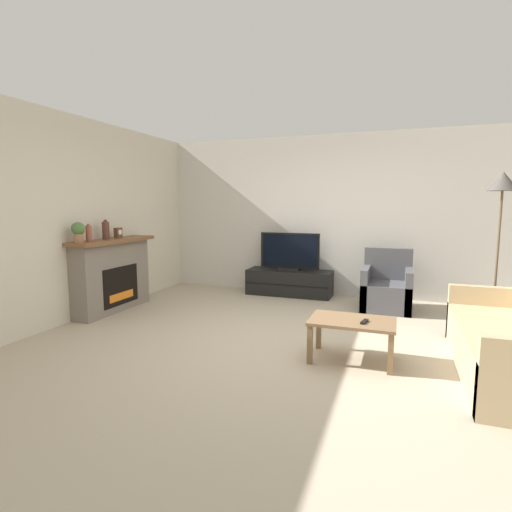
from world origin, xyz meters
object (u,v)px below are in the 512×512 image
object	(u,v)px
fireplace	(112,274)
floor_lamp	(502,192)
tv_stand	(289,282)
armchair	(387,290)
coffee_table	(352,326)
mantel_vase_centre_left	(106,230)
mantel_clock	(118,233)
potted_plant	(78,231)
tv	(290,253)
mantel_vase_left	(89,233)
remote	(364,322)

from	to	relation	value
fireplace	floor_lamp	size ratio (longest dim) A/B	0.76
tv_stand	armchair	world-z (taller)	armchair
tv_stand	coffee_table	xyz separation A→B (m)	(1.34, -2.60, 0.14)
mantel_vase_centre_left	mantel_clock	size ratio (longest dim) A/B	1.87
fireplace	armchair	distance (m)	4.03
mantel_vase_centre_left	floor_lamp	size ratio (longest dim) A/B	0.15
fireplace	tv_stand	xyz separation A→B (m)	(2.15, 1.87, -0.32)
coffee_table	floor_lamp	world-z (taller)	floor_lamp
potted_plant	coffee_table	distance (m)	3.57
potted_plant	tv	world-z (taller)	potted_plant
mantel_clock	armchair	xyz separation A→B (m)	(3.72, 1.33, -0.84)
fireplace	mantel_vase_centre_left	world-z (taller)	mantel_vase_centre_left
tv_stand	floor_lamp	xyz separation A→B (m)	(2.86, -1.07, 1.47)
tv_stand	floor_lamp	size ratio (longest dim) A/B	0.75
mantel_vase_left	potted_plant	xyz separation A→B (m)	(0.00, -0.18, 0.04)
fireplace	remote	bearing A→B (deg)	-12.36
fireplace	tv	xyz separation A→B (m)	(2.15, 1.86, 0.19)
mantel_clock	tv	xyz separation A→B (m)	(2.13, 1.72, -0.40)
armchair	floor_lamp	distance (m)	2.00
fireplace	mantel_vase_left	world-z (taller)	mantel_vase_left
tv	coffee_table	bearing A→B (deg)	-62.69
mantel_vase_centre_left	coffee_table	size ratio (longest dim) A/B	0.34
armchair	remote	size ratio (longest dim) A/B	5.70
fireplace	remote	world-z (taller)	fireplace
mantel_vase_left	floor_lamp	world-z (taller)	floor_lamp
potted_plant	tv	size ratio (longest dim) A/B	0.26
mantel_clock	potted_plant	world-z (taller)	potted_plant
remote	coffee_table	bearing A→B (deg)	165.12
potted_plant	remote	bearing A→B (deg)	-2.71
mantel_clock	coffee_table	world-z (taller)	mantel_clock
fireplace	remote	xyz separation A→B (m)	(3.61, -0.79, -0.11)
fireplace	armchair	xyz separation A→B (m)	(3.74, 1.48, -0.25)
potted_plant	floor_lamp	world-z (taller)	floor_lamp
mantel_vase_left	floor_lamp	size ratio (longest dim) A/B	0.12
tv_stand	mantel_vase_left	bearing A→B (deg)	-132.73
mantel_clock	tv	distance (m)	2.76
mantel_clock	floor_lamp	xyz separation A→B (m)	(4.98, 0.65, 0.55)
tv	floor_lamp	bearing A→B (deg)	-20.43
tv_stand	tv	xyz separation A→B (m)	(0.00, -0.00, 0.51)
mantel_vase_left	mantel_clock	size ratio (longest dim) A/B	1.59
mantel_vase_centre_left	tv	bearing A→B (deg)	42.84
remote	mantel_vase_centre_left	bearing A→B (deg)	-179.60
mantel_clock	tv_stand	bearing A→B (deg)	38.96
fireplace	mantel_vase_left	distance (m)	0.77
potted_plant	mantel_clock	bearing A→B (deg)	89.94
mantel_vase_left	floor_lamp	bearing A→B (deg)	13.96
mantel_clock	armchair	world-z (taller)	mantel_clock
mantel_vase_left	remote	bearing A→B (deg)	-5.60
mantel_clock	remote	bearing A→B (deg)	-14.62
mantel_vase_centre_left	coffee_table	distance (m)	3.62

